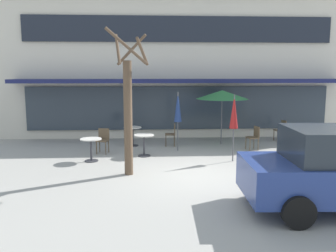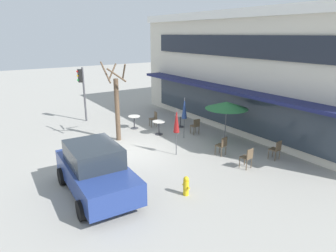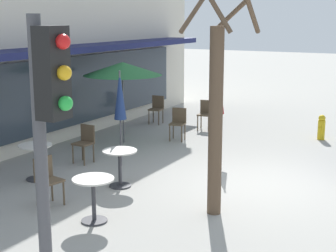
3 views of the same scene
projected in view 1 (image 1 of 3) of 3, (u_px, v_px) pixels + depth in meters
The scene contains 14 objects.
ground_plane at pixel (197, 176), 10.09m from camera, with size 80.00×80.00×0.00m, color #9E9B93.
building_facade at pixel (173, 65), 19.44m from camera, with size 16.63×9.10×6.60m.
cafe_table_near_wall at pixel (144, 142), 12.38m from camera, with size 0.70×0.70×0.76m.
cafe_table_streetside at pixel (133, 133), 14.13m from camera, with size 0.70×0.70×0.76m.
cafe_table_by_tree at pixel (91, 146), 11.66m from camera, with size 0.70×0.70×0.76m.
patio_umbrella_green_folded at pixel (178, 107), 13.08m from camera, with size 0.28×0.28×2.20m.
patio_umbrella_cream_folded at pixel (234, 112), 11.51m from camera, with size 0.28×0.28×2.20m.
patio_umbrella_corner_open at pixel (222, 95), 14.28m from camera, with size 2.10×2.10×2.20m.
cafe_chair_0 at pixel (103, 139), 12.88m from camera, with size 0.47×0.47×0.89m.
cafe_chair_1 at pixel (281, 129), 15.14m from camera, with size 0.44×0.44×0.89m.
cafe_chair_2 at pixel (297, 136), 13.42m from camera, with size 0.45×0.45×0.89m.
cafe_chair_3 at pixel (254, 136), 13.43m from camera, with size 0.47×0.47×0.89m.
cafe_chair_4 at pixel (172, 133), 14.13m from camera, with size 0.42×0.42×0.89m.
street_tree at pixel (128, 109), 9.93m from camera, with size 1.14×1.15×4.06m.
Camera 1 is at (-1.38, -9.71, 2.88)m, focal length 38.00 mm.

